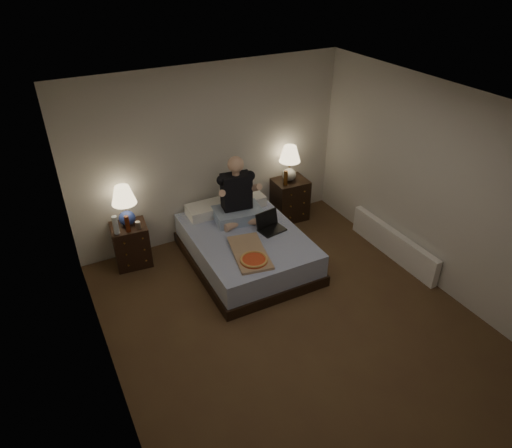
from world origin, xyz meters
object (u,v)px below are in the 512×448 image
soda_can (138,225)px  beer_bottle_left (127,224)px  nightstand_left (131,245)px  beer_bottle_right (286,178)px  pizza_box (254,260)px  nightstand_right (289,199)px  lamp_left (125,206)px  person (237,190)px  lamp_right (289,164)px  bed (246,248)px  water_bottle (116,225)px  laptop (272,223)px  radiator (393,244)px

soda_can → beer_bottle_left: beer_bottle_left is taller
nightstand_left → beer_bottle_right: size_ratio=2.60×
soda_can → pizza_box: soda_can is taller
nightstand_right → lamp_left: size_ratio=1.18×
nightstand_left → person: 1.62m
lamp_right → bed: bearing=-145.9°
nightstand_right → lamp_right: 0.61m
water_bottle → beer_bottle_left: 0.15m
laptop → pizza_box: (-0.55, -0.53, -0.08)m
lamp_right → water_bottle: size_ratio=2.24×
lamp_right → person: bearing=-160.6°
radiator → lamp_left: bearing=153.9°
soda_can → pizza_box: 1.62m
nightstand_right → laptop: laptop is taller
lamp_left → beer_bottle_left: lamp_left is taller
water_bottle → radiator: 3.75m
lamp_right → beer_bottle_left: lamp_right is taller
bed → person: person is taller
laptop → person: bearing=111.2°
lamp_right → lamp_left: bearing=180.0°
lamp_right → soda_can: (-2.40, -0.16, -0.29)m
lamp_right → water_bottle: 2.69m
laptop → lamp_left: bearing=145.0°
beer_bottle_right → pizza_box: beer_bottle_right is taller
nightstand_left → beer_bottle_right: beer_bottle_right is taller
laptop → radiator: 1.74m
lamp_left → soda_can: (0.09, -0.16, -0.23)m
bed → pizza_box: 0.71m
lamp_right → beer_bottle_left: size_ratio=2.43×
bed → person: bearing=80.5°
beer_bottle_left → lamp_left: bearing=77.7°
water_bottle → beer_bottle_left: size_ratio=1.09×
soda_can → radiator: bearing=-24.4°
person → lamp_left: bearing=173.4°
lamp_right → pizza_box: (-1.33, -1.38, -0.44)m
nightstand_right → lamp_left: lamp_left is taller
lamp_right → person: 1.12m
water_bottle → laptop: 2.03m
lamp_right → radiator: lamp_right is taller
bed → nightstand_right: 1.38m
nightstand_left → laptop: bearing=-19.3°
nightstand_left → person: bearing=-6.9°
bed → lamp_left: size_ratio=3.31×
beer_bottle_right → laptop: beer_bottle_right is taller
soda_can → radiator: 3.48m
laptop → pizza_box: size_ratio=0.45×
soda_can → pizza_box: bearing=-48.8°
nightstand_right → beer_bottle_left: size_ratio=2.88×
nightstand_right → pizza_box: 1.94m
beer_bottle_left → pizza_box: beer_bottle_left is taller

